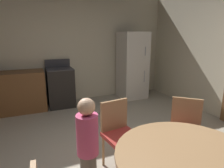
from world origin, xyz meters
name	(u,v)px	position (x,y,z in m)	size (l,w,h in m)	color
wall_back	(66,48)	(0.00, 3.12, 1.35)	(5.64, 0.12, 2.70)	beige
oven_range	(60,87)	(-0.26, 2.72, 0.47)	(0.60, 0.60, 1.10)	black
refrigerator	(132,66)	(1.66, 2.67, 0.88)	(0.68, 0.68, 1.76)	silver
chair_north	(119,131)	(0.09, 0.13, 0.50)	(0.45, 0.45, 0.87)	#9E754C
chair_northeast	(185,128)	(0.92, -0.13, 0.50)	(0.57, 0.57, 0.87)	#9E754C
person_child	(88,146)	(-0.39, -0.18, 0.58)	(0.31, 0.31, 1.09)	#665B51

